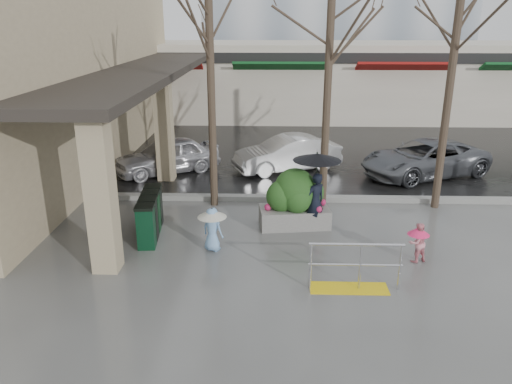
# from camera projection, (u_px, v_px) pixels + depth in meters

# --- Properties ---
(ground) EXTENTS (120.00, 120.00, 0.00)m
(ground) POSITION_uv_depth(u_px,v_px,m) (284.00, 261.00, 11.41)
(ground) COLOR #51514F
(ground) RESTS_ON ground
(street_asphalt) EXTENTS (120.00, 36.00, 0.01)m
(street_asphalt) POSITION_uv_depth(u_px,v_px,m) (277.00, 104.00, 32.16)
(street_asphalt) COLOR black
(street_asphalt) RESTS_ON ground
(curb) EXTENTS (120.00, 0.30, 0.15)m
(curb) POSITION_uv_depth(u_px,v_px,m) (281.00, 198.00, 15.16)
(curb) COLOR gray
(curb) RESTS_ON ground
(near_building) EXTENTS (6.00, 18.00, 8.00)m
(near_building) POSITION_uv_depth(u_px,v_px,m) (31.00, 55.00, 17.91)
(near_building) COLOR tan
(near_building) RESTS_ON ground
(canopy_slab) EXTENTS (2.80, 18.00, 0.25)m
(canopy_slab) POSITION_uv_depth(u_px,v_px,m) (148.00, 66.00, 17.91)
(canopy_slab) COLOR #2D2823
(canopy_slab) RESTS_ON pillar_front
(pillar_front) EXTENTS (0.55, 0.55, 3.50)m
(pillar_front) POSITION_uv_depth(u_px,v_px,m) (101.00, 194.00, 10.48)
(pillar_front) COLOR tan
(pillar_front) RESTS_ON ground
(pillar_back) EXTENTS (0.55, 0.55, 3.50)m
(pillar_back) POSITION_uv_depth(u_px,v_px,m) (164.00, 129.00, 16.61)
(pillar_back) COLOR tan
(pillar_back) RESTS_ON ground
(storefront_row) EXTENTS (34.00, 6.74, 4.00)m
(storefront_row) POSITION_uv_depth(u_px,v_px,m) (314.00, 80.00, 27.63)
(storefront_row) COLOR beige
(storefront_row) RESTS_ON ground
(handrail) EXTENTS (1.90, 0.50, 1.03)m
(handrail) POSITION_uv_depth(u_px,v_px,m) (353.00, 272.00, 10.11)
(handrail) COLOR yellow
(handrail) RESTS_ON ground
(tree_west) EXTENTS (3.20, 3.20, 6.80)m
(tree_west) POSITION_uv_depth(u_px,v_px,m) (209.00, 25.00, 13.19)
(tree_west) COLOR #382B21
(tree_west) RESTS_ON ground
(tree_midwest) EXTENTS (3.20, 3.20, 7.00)m
(tree_midwest) POSITION_uv_depth(u_px,v_px,m) (331.00, 19.00, 13.04)
(tree_midwest) COLOR #382B21
(tree_midwest) RESTS_ON ground
(tree_mideast) EXTENTS (3.20, 3.20, 6.50)m
(tree_mideast) POSITION_uv_depth(u_px,v_px,m) (456.00, 34.00, 13.07)
(tree_mideast) COLOR #382B21
(tree_mideast) RESTS_ON ground
(woman) EXTENTS (1.23, 1.23, 2.10)m
(woman) POSITION_uv_depth(u_px,v_px,m) (316.00, 181.00, 12.69)
(woman) COLOR black
(woman) RESTS_ON ground
(child_pink) EXTENTS (0.55, 0.50, 0.94)m
(child_pink) POSITION_uv_depth(u_px,v_px,m) (418.00, 240.00, 11.22)
(child_pink) COLOR pink
(child_pink) RESTS_ON ground
(child_blue) EXTENTS (0.69, 0.69, 1.08)m
(child_blue) POSITION_uv_depth(u_px,v_px,m) (212.00, 224.00, 11.73)
(child_blue) COLOR #7FAFE3
(child_blue) RESTS_ON ground
(planter) EXTENTS (1.92, 1.14, 1.59)m
(planter) POSITION_uv_depth(u_px,v_px,m) (295.00, 199.00, 13.11)
(planter) COLOR #65625E
(planter) RESTS_ON ground
(news_boxes) EXTENTS (0.62, 1.97, 1.08)m
(news_boxes) POSITION_uv_depth(u_px,v_px,m) (150.00, 215.00, 12.62)
(news_boxes) COLOR #0C371F
(news_boxes) RESTS_ON ground
(car_a) EXTENTS (3.94, 3.18, 1.26)m
(car_a) POSITION_uv_depth(u_px,v_px,m) (167.00, 156.00, 17.70)
(car_a) COLOR #BBBAC0
(car_a) RESTS_ON ground
(car_b) EXTENTS (4.05, 2.67, 1.26)m
(car_b) POSITION_uv_depth(u_px,v_px,m) (287.00, 154.00, 17.95)
(car_b) COLOR silver
(car_b) RESTS_ON ground
(car_c) EXTENTS (4.99, 3.74, 1.26)m
(car_c) POSITION_uv_depth(u_px,v_px,m) (425.00, 158.00, 17.36)
(car_c) COLOR slate
(car_c) RESTS_ON ground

